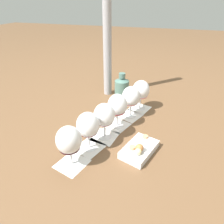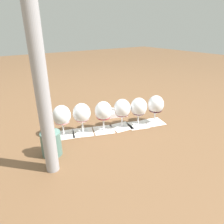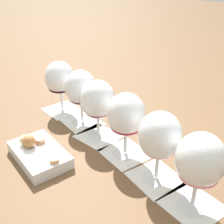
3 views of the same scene
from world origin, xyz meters
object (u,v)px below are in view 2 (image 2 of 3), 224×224
wine_glass_2 (103,112)px  wine_glass_3 (122,110)px  wine_glass_1 (82,114)px  wine_glass_4 (139,108)px  ceramic_vase (51,141)px  snack_dish (113,112)px  wine_glass_0 (62,117)px  umbrella_pole (40,78)px  wine_glass_5 (156,106)px

wine_glass_2 → wine_glass_3: bearing=-14.4°
wine_glass_1 → wine_glass_4: (0.33, -0.11, 0.00)m
ceramic_vase → wine_glass_2: bearing=11.3°
wine_glass_3 → snack_dish: size_ratio=0.88×
wine_glass_0 → wine_glass_2: same height
ceramic_vase → umbrella_pole: 0.35m
wine_glass_5 → snack_dish: 0.30m
ceramic_vase → snack_dish: (0.51, 0.22, -0.05)m
umbrella_pole → wine_glass_3: bearing=16.9°
wine_glass_5 → umbrella_pole: umbrella_pole is taller
wine_glass_4 → ceramic_vase: 0.55m
wine_glass_4 → snack_dish: size_ratio=0.88×
wine_glass_1 → ceramic_vase: wine_glass_1 is taller
wine_glass_3 → ceramic_vase: 0.45m
wine_glass_2 → ceramic_vase: wine_glass_2 is taller
wine_glass_5 → umbrella_pole: (-0.70, -0.08, 0.28)m
ceramic_vase → wine_glass_3: bearing=4.8°
wine_glass_0 → wine_glass_3: bearing=-17.9°
wine_glass_2 → wine_glass_5: bearing=-16.5°
wine_glass_2 → ceramic_vase: 0.34m
wine_glass_4 → ceramic_vase: (-0.54, 0.00, -0.04)m
wine_glass_3 → umbrella_pole: (-0.48, -0.15, 0.28)m
ceramic_vase → snack_dish: ceramic_vase is taller
wine_glass_3 → umbrella_pole: bearing=-163.1°
wine_glass_1 → wine_glass_5: bearing=-17.6°
wine_glass_0 → wine_glass_4: size_ratio=1.00×
wine_glass_1 → wine_glass_3: 0.24m
wine_glass_5 → snack_dish: size_ratio=0.88×
wine_glass_4 → snack_dish: 0.24m
wine_glass_0 → ceramic_vase: wine_glass_0 is taller
wine_glass_4 → ceramic_vase: wine_glass_4 is taller
wine_glass_1 → wine_glass_4: 0.34m
wine_glass_5 → wine_glass_2: bearing=163.5°
ceramic_vase → wine_glass_0: bearing=51.6°
snack_dish → wine_glass_1: bearing=-159.8°
wine_glass_2 → snack_dish: 0.25m
wine_glass_0 → wine_glass_1: bearing=-18.5°
wine_glass_4 → umbrella_pole: 0.66m
wine_glass_1 → snack_dish: 0.33m
wine_glass_2 → wine_glass_4: 0.22m
wine_glass_4 → wine_glass_5: same height
wine_glass_2 → wine_glass_4: same height
wine_glass_1 → wine_glass_0: bearing=161.5°
wine_glass_1 → umbrella_pole: size_ratio=0.22×
wine_glass_1 → wine_glass_5: same height
wine_glass_4 → umbrella_pole: size_ratio=0.22×
wine_glass_1 → wine_glass_2: bearing=-20.7°
wine_glass_2 → wine_glass_5: same height
wine_glass_2 → wine_glass_5: size_ratio=1.00×
snack_dish → umbrella_pole: 0.74m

